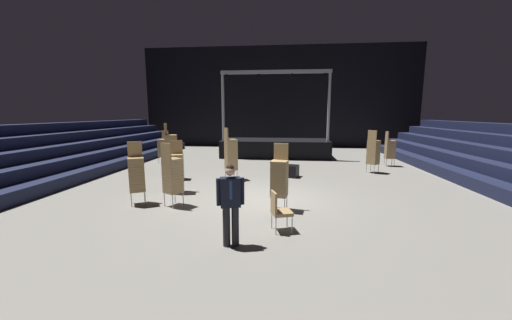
{
  "coord_description": "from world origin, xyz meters",
  "views": [
    {
      "loc": [
        0.66,
        -8.95,
        2.71
      ],
      "look_at": [
        -0.17,
        -0.89,
        1.4
      ],
      "focal_mm": 20.32,
      "sensor_mm": 36.0,
      "label": 1
    }
  ],
  "objects_px": {
    "chair_stack_rear_centre": "(136,173)",
    "loose_chair_near_man": "(279,209)",
    "man_with_tie": "(231,200)",
    "chair_stack_rear_right": "(171,151)",
    "chair_stack_front_left": "(373,152)",
    "equipment_road_case": "(287,171)",
    "chair_stack_aisle_left": "(177,167)",
    "chair_stack_mid_right": "(231,154)",
    "stage_riser": "(275,147)",
    "chair_stack_rear_left": "(279,177)",
    "chair_stack_front_right": "(163,147)",
    "chair_stack_mid_centre": "(390,149)",
    "chair_stack_mid_left": "(172,175)"
  },
  "relations": [
    {
      "from": "chair_stack_aisle_left",
      "to": "equipment_road_case",
      "type": "distance_m",
      "value": 4.85
    },
    {
      "from": "chair_stack_mid_centre",
      "to": "chair_stack_rear_centre",
      "type": "relative_size",
      "value": 0.95
    },
    {
      "from": "stage_riser",
      "to": "chair_stack_aisle_left",
      "type": "bearing_deg",
      "value": -108.69
    },
    {
      "from": "chair_stack_front_right",
      "to": "chair_stack_rear_left",
      "type": "xyz_separation_m",
      "value": [
        6.41,
        -7.01,
        0.04
      ]
    },
    {
      "from": "chair_stack_front_right",
      "to": "chair_stack_rear_right",
      "type": "bearing_deg",
      "value": 134.43
    },
    {
      "from": "chair_stack_rear_right",
      "to": "equipment_road_case",
      "type": "bearing_deg",
      "value": 87.52
    },
    {
      "from": "man_with_tie",
      "to": "chair_stack_rear_right",
      "type": "relative_size",
      "value": 0.74
    },
    {
      "from": "chair_stack_front_right",
      "to": "chair_stack_mid_centre",
      "type": "distance_m",
      "value": 11.94
    },
    {
      "from": "chair_stack_rear_centre",
      "to": "chair_stack_aisle_left",
      "type": "xyz_separation_m",
      "value": [
        0.71,
        1.39,
        -0.04
      ]
    },
    {
      "from": "stage_riser",
      "to": "chair_stack_mid_right",
      "type": "distance_m",
      "value": 7.04
    },
    {
      "from": "chair_stack_rear_right",
      "to": "chair_stack_aisle_left",
      "type": "relative_size",
      "value": 1.28
    },
    {
      "from": "man_with_tie",
      "to": "chair_stack_aisle_left",
      "type": "xyz_separation_m",
      "value": [
        -2.61,
        3.86,
        -0.07
      ]
    },
    {
      "from": "equipment_road_case",
      "to": "stage_riser",
      "type": "bearing_deg",
      "value": 97.1
    },
    {
      "from": "chair_stack_mid_left",
      "to": "chair_stack_rear_left",
      "type": "bearing_deg",
      "value": 29.77
    },
    {
      "from": "chair_stack_rear_right",
      "to": "chair_stack_rear_centre",
      "type": "distance_m",
      "value": 3.42
    },
    {
      "from": "chair_stack_rear_right",
      "to": "man_with_tie",
      "type": "bearing_deg",
      "value": 18.07
    },
    {
      "from": "chair_stack_rear_left",
      "to": "chair_stack_rear_centre",
      "type": "xyz_separation_m",
      "value": [
        -4.25,
        0.1,
        0.0
      ]
    },
    {
      "from": "chair_stack_front_left",
      "to": "equipment_road_case",
      "type": "relative_size",
      "value": 2.18
    },
    {
      "from": "chair_stack_front_right",
      "to": "chair_stack_mid_centre",
      "type": "xyz_separation_m",
      "value": [
        11.93,
        0.53,
        0.0
      ]
    },
    {
      "from": "chair_stack_mid_centre",
      "to": "chair_stack_rear_right",
      "type": "distance_m",
      "value": 10.84
    },
    {
      "from": "stage_riser",
      "to": "equipment_road_case",
      "type": "bearing_deg",
      "value": -82.9
    },
    {
      "from": "chair_stack_mid_right",
      "to": "loose_chair_near_man",
      "type": "bearing_deg",
      "value": -7.18
    },
    {
      "from": "chair_stack_front_right",
      "to": "loose_chair_near_man",
      "type": "height_order",
      "value": "chair_stack_front_right"
    },
    {
      "from": "chair_stack_rear_right",
      "to": "chair_stack_aisle_left",
      "type": "xyz_separation_m",
      "value": [
        1.0,
        -2.01,
        -0.25
      ]
    },
    {
      "from": "loose_chair_near_man",
      "to": "chair_stack_mid_centre",
      "type": "bearing_deg",
      "value": 131.56
    },
    {
      "from": "chair_stack_mid_left",
      "to": "chair_stack_aisle_left",
      "type": "height_order",
      "value": "chair_stack_mid_left"
    },
    {
      "from": "stage_riser",
      "to": "chair_stack_mid_left",
      "type": "xyz_separation_m",
      "value": [
        -2.61,
        -10.44,
        0.33
      ]
    },
    {
      "from": "stage_riser",
      "to": "man_with_tie",
      "type": "relative_size",
      "value": 3.89
    },
    {
      "from": "chair_stack_mid_right",
      "to": "chair_stack_aisle_left",
      "type": "height_order",
      "value": "chair_stack_mid_right"
    },
    {
      "from": "chair_stack_rear_right",
      "to": "equipment_road_case",
      "type": "distance_m",
      "value": 4.97
    },
    {
      "from": "equipment_road_case",
      "to": "loose_chair_near_man",
      "type": "relative_size",
      "value": 0.95
    },
    {
      "from": "chair_stack_rear_left",
      "to": "man_with_tie",
      "type": "bearing_deg",
      "value": 77.95
    },
    {
      "from": "chair_stack_mid_right",
      "to": "loose_chair_near_man",
      "type": "height_order",
      "value": "chair_stack_mid_right"
    },
    {
      "from": "chair_stack_mid_right",
      "to": "man_with_tie",
      "type": "bearing_deg",
      "value": -18.63
    },
    {
      "from": "chair_stack_aisle_left",
      "to": "chair_stack_mid_right",
      "type": "bearing_deg",
      "value": -140.29
    },
    {
      "from": "chair_stack_rear_centre",
      "to": "equipment_road_case",
      "type": "bearing_deg",
      "value": -165.62
    },
    {
      "from": "man_with_tie",
      "to": "chair_stack_rear_left",
      "type": "bearing_deg",
      "value": -126.72
    },
    {
      "from": "chair_stack_front_left",
      "to": "chair_stack_rear_centre",
      "type": "distance_m",
      "value": 10.08
    },
    {
      "from": "chair_stack_front_right",
      "to": "chair_stack_rear_left",
      "type": "relative_size",
      "value": 0.95
    },
    {
      "from": "chair_stack_front_left",
      "to": "chair_stack_rear_left",
      "type": "relative_size",
      "value": 1.05
    },
    {
      "from": "chair_stack_front_left",
      "to": "chair_stack_mid_right",
      "type": "xyz_separation_m",
      "value": [
        -6.22,
        -2.03,
        0.08
      ]
    },
    {
      "from": "man_with_tie",
      "to": "chair_stack_rear_centre",
      "type": "xyz_separation_m",
      "value": [
        -3.32,
        2.47,
        -0.03
      ]
    },
    {
      "from": "man_with_tie",
      "to": "chair_stack_front_right",
      "type": "xyz_separation_m",
      "value": [
        -5.48,
        9.38,
        -0.07
      ]
    },
    {
      "from": "stage_riser",
      "to": "chair_stack_rear_right",
      "type": "relative_size",
      "value": 2.89
    },
    {
      "from": "chair_stack_mid_centre",
      "to": "chair_stack_rear_centre",
      "type": "distance_m",
      "value": 12.28
    },
    {
      "from": "chair_stack_mid_left",
      "to": "equipment_road_case",
      "type": "height_order",
      "value": "chair_stack_mid_left"
    },
    {
      "from": "chair_stack_aisle_left",
      "to": "chair_stack_front_left",
      "type": "bearing_deg",
      "value": -167.34
    },
    {
      "from": "stage_riser",
      "to": "chair_stack_aisle_left",
      "type": "distance_m",
      "value": 9.5
    },
    {
      "from": "chair_stack_rear_centre",
      "to": "loose_chair_near_man",
      "type": "relative_size",
      "value": 1.99
    },
    {
      "from": "chair_stack_rear_left",
      "to": "chair_stack_rear_right",
      "type": "height_order",
      "value": "chair_stack_rear_right"
    }
  ]
}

